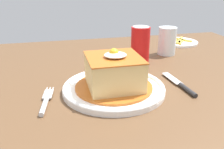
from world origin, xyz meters
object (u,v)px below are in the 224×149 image
at_px(main_plate, 114,88).
at_px(soda_can, 140,44).
at_px(drinking_glass, 167,43).
at_px(side_plate_fries, 179,42).
at_px(fork, 45,102).
at_px(knife, 183,86).

relative_size(main_plate, soda_can, 2.19).
distance_m(drinking_glass, side_plate_fries, 0.19).
xyz_separation_m(soda_can, drinking_glass, (0.13, 0.05, -0.02)).
bearing_deg(drinking_glass, side_plate_fries, 48.03).
height_order(fork, drinking_glass, drinking_glass).
height_order(main_plate, fork, main_plate).
bearing_deg(soda_can, main_plate, -124.14).
distance_m(main_plate, knife, 0.19).
distance_m(soda_can, side_plate_fries, 0.33).
distance_m(main_plate, fork, 0.18).
xyz_separation_m(main_plate, drinking_glass, (0.28, 0.28, 0.04)).
xyz_separation_m(main_plate, knife, (0.19, -0.03, -0.00)).
xyz_separation_m(fork, knife, (0.36, 0.01, 0.00)).
xyz_separation_m(main_plate, soda_can, (0.15, 0.22, 0.05)).
xyz_separation_m(soda_can, side_plate_fries, (0.26, 0.19, -0.06)).
xyz_separation_m(fork, soda_can, (0.33, 0.26, 0.06)).
bearing_deg(drinking_glass, fork, -145.79).
bearing_deg(main_plate, fork, -169.27).
relative_size(fork, drinking_glass, 1.35).
distance_m(fork, soda_can, 0.42).
distance_m(fork, side_plate_fries, 0.74).
relative_size(main_plate, drinking_glass, 2.58).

